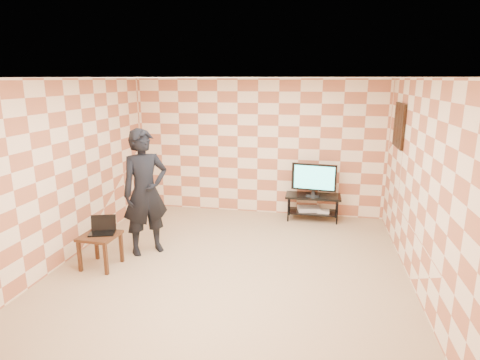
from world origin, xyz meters
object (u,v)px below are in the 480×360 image
tv (314,178)px  person (145,192)px  side_table (100,240)px  tv_stand (313,202)px

tv → person: bearing=-142.1°
side_table → person: bearing=53.8°
tv_stand → person: bearing=-142.0°
tv_stand → person: size_ratio=0.53×
side_table → person: person is taller
tv → side_table: bearing=-139.0°
tv_stand → person: person is taller
tv → side_table: tv is taller
tv_stand → tv: size_ratio=1.23×
tv_stand → person: (-2.56, -2.00, 0.62)m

